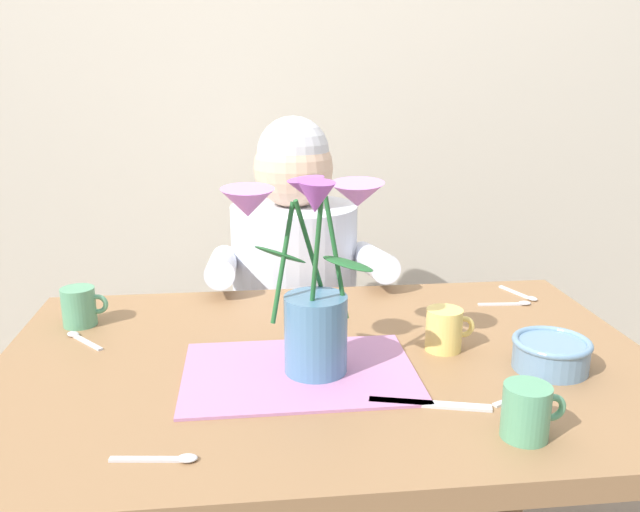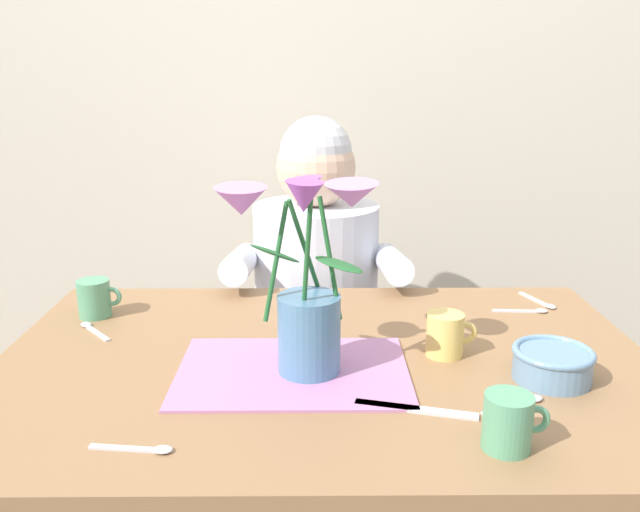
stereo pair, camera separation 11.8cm
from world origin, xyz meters
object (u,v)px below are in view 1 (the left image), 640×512
(seated_person, at_px, (295,324))
(tea_cup, at_px, (527,411))
(ceramic_mug, at_px, (80,307))
(flower_vase, at_px, (312,284))
(dinner_knife, at_px, (430,404))
(ceramic_bowl, at_px, (551,353))
(coffee_cup, at_px, (445,329))

(seated_person, bearing_deg, tea_cup, -70.60)
(seated_person, xyz_separation_m, ceramic_mug, (-0.47, -0.40, 0.22))
(flower_vase, distance_m, tea_cup, 0.39)
(tea_cup, bearing_deg, flower_vase, 139.87)
(ceramic_mug, bearing_deg, tea_cup, -34.93)
(flower_vase, height_order, dinner_knife, flower_vase)
(ceramic_bowl, distance_m, dinner_knife, 0.27)
(flower_vase, relative_size, tea_cup, 3.73)
(dinner_knife, bearing_deg, ceramic_mug, 161.27)
(flower_vase, xyz_separation_m, coffee_cup, (0.26, 0.07, -0.12))
(ceramic_mug, bearing_deg, seated_person, 40.26)
(tea_cup, bearing_deg, coffee_cup, 94.86)
(ceramic_mug, xyz_separation_m, tea_cup, (0.73, -0.51, 0.00))
(flower_vase, xyz_separation_m, dinner_knife, (0.17, -0.14, -0.16))
(seated_person, xyz_separation_m, dinner_knife, (0.15, -0.81, 0.18))
(seated_person, relative_size, flower_vase, 3.27)
(seated_person, relative_size, tea_cup, 12.20)
(ceramic_mug, bearing_deg, flower_vase, -31.30)
(flower_vase, bearing_deg, ceramic_bowl, -4.16)
(seated_person, xyz_separation_m, coffee_cup, (0.24, -0.60, 0.22))
(ceramic_bowl, relative_size, coffee_cup, 1.46)
(dinner_knife, distance_m, ceramic_mug, 0.75)
(coffee_cup, bearing_deg, ceramic_mug, 163.95)
(flower_vase, distance_m, ceramic_mug, 0.54)
(seated_person, relative_size, dinner_knife, 5.97)
(seated_person, bearing_deg, ceramic_mug, -136.44)
(coffee_cup, bearing_deg, dinner_knife, -112.34)
(ceramic_bowl, relative_size, tea_cup, 1.46)
(dinner_knife, xyz_separation_m, tea_cup, (0.11, -0.10, 0.04))
(coffee_cup, bearing_deg, seated_person, 111.45)
(seated_person, relative_size, coffee_cup, 12.20)
(ceramic_mug, height_order, coffee_cup, same)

